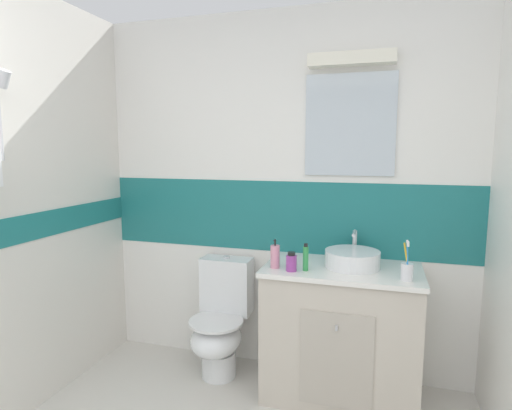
{
  "coord_description": "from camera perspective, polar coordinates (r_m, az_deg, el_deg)",
  "views": [
    {
      "loc": [
        0.67,
        -0.4,
        1.57
      ],
      "look_at": [
        -0.07,
        2.03,
        1.23
      ],
      "focal_mm": 29.09,
      "sensor_mm": 36.0,
      "label": 1
    }
  ],
  "objects": [
    {
      "name": "soap_dispenser",
      "position": [
        2.55,
        2.64,
        -7.07
      ],
      "size": [
        0.06,
        0.06,
        0.18
      ],
      "color": "pink",
      "rests_on": "vanity_cabinet"
    },
    {
      "name": "sink_basin",
      "position": [
        2.64,
        13.11,
        -7.12
      ],
      "size": [
        0.33,
        0.38,
        0.2
      ],
      "color": "white",
      "rests_on": "vanity_cabinet"
    },
    {
      "name": "toothbrush_cup",
      "position": [
        2.47,
        20.04,
        -8.41
      ],
      "size": [
        0.07,
        0.07,
        0.23
      ],
      "color": "white",
      "rests_on": "vanity_cabinet"
    },
    {
      "name": "vanity_cabinet",
      "position": [
        2.79,
        11.55,
        -16.73
      ],
      "size": [
        0.95,
        0.56,
        0.85
      ],
      "color": "beige",
      "rests_on": "ground_plane"
    },
    {
      "name": "toilet",
      "position": [
        3.01,
        -4.9,
        -15.76
      ],
      "size": [
        0.37,
        0.5,
        0.82
      ],
      "color": "white",
      "rests_on": "ground_plane"
    },
    {
      "name": "toothpaste_tube_upright",
      "position": [
        2.51,
        6.84,
        -7.23
      ],
      "size": [
        0.03,
        0.03,
        0.17
      ],
      "color": "green",
      "rests_on": "vanity_cabinet"
    },
    {
      "name": "wall_back_tiled",
      "position": [
        2.94,
        3.82,
        1.59
      ],
      "size": [
        3.2,
        0.2,
        2.5
      ],
      "color": "white",
      "rests_on": "ground_plane"
    },
    {
      "name": "lotion_bottle_short",
      "position": [
        2.5,
        4.88,
        -7.85
      ],
      "size": [
        0.06,
        0.06,
        0.12
      ],
      "color": "#993F99",
      "rests_on": "vanity_cabinet"
    }
  ]
}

